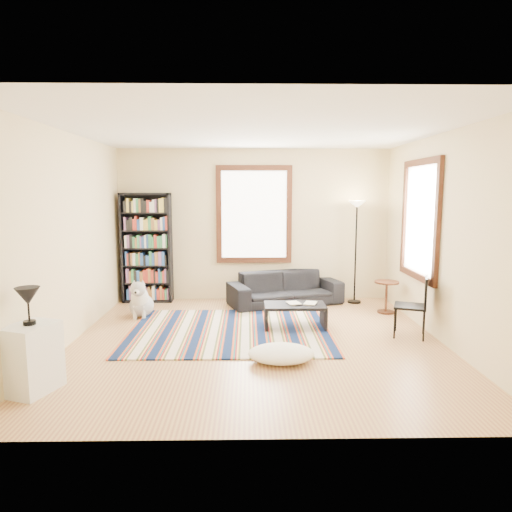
{
  "coord_description": "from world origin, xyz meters",
  "views": [
    {
      "loc": [
        -0.12,
        -5.99,
        2.01
      ],
      "look_at": [
        0.0,
        0.5,
        1.1
      ],
      "focal_mm": 32.0,
      "sensor_mm": 36.0,
      "label": 1
    }
  ],
  "objects_px": {
    "coffee_table": "(295,316)",
    "folding_chair": "(410,306)",
    "floor_cushion": "(281,353)",
    "side_table": "(386,297)",
    "dog": "(141,298)",
    "sofa": "(285,288)",
    "white_cabinet": "(32,358)",
    "bookshelf": "(147,248)",
    "floor_lamp": "(356,252)"
  },
  "relations": [
    {
      "from": "coffee_table",
      "to": "folding_chair",
      "type": "height_order",
      "value": "folding_chair"
    },
    {
      "from": "folding_chair",
      "to": "floor_cushion",
      "type": "bearing_deg",
      "value": -132.61
    },
    {
      "from": "side_table",
      "to": "floor_cushion",
      "type": "bearing_deg",
      "value": -131.25
    },
    {
      "from": "dog",
      "to": "sofa",
      "type": "bearing_deg",
      "value": 17.92
    },
    {
      "from": "coffee_table",
      "to": "dog",
      "type": "bearing_deg",
      "value": 164.26
    },
    {
      "from": "coffee_table",
      "to": "white_cabinet",
      "type": "distance_m",
      "value": 3.59
    },
    {
      "from": "bookshelf",
      "to": "folding_chair",
      "type": "height_order",
      "value": "bookshelf"
    },
    {
      "from": "sofa",
      "to": "folding_chair",
      "type": "height_order",
      "value": "folding_chair"
    },
    {
      "from": "sofa",
      "to": "floor_cushion",
      "type": "relative_size",
      "value": 2.52
    },
    {
      "from": "bookshelf",
      "to": "floor_lamp",
      "type": "height_order",
      "value": "bookshelf"
    },
    {
      "from": "coffee_table",
      "to": "floor_cushion",
      "type": "bearing_deg",
      "value": -102.51
    },
    {
      "from": "sofa",
      "to": "bookshelf",
      "type": "height_order",
      "value": "bookshelf"
    },
    {
      "from": "coffee_table",
      "to": "white_cabinet",
      "type": "height_order",
      "value": "white_cabinet"
    },
    {
      "from": "bookshelf",
      "to": "side_table",
      "type": "distance_m",
      "value": 4.32
    },
    {
      "from": "bookshelf",
      "to": "coffee_table",
      "type": "bearing_deg",
      "value": -34.09
    },
    {
      "from": "bookshelf",
      "to": "floor_lamp",
      "type": "relative_size",
      "value": 1.08
    },
    {
      "from": "white_cabinet",
      "to": "floor_lamp",
      "type": "bearing_deg",
      "value": 61.04
    },
    {
      "from": "sofa",
      "to": "dog",
      "type": "relative_size",
      "value": 3.29
    },
    {
      "from": "sofa",
      "to": "coffee_table",
      "type": "distance_m",
      "value": 1.46
    },
    {
      "from": "floor_cushion",
      "to": "floor_lamp",
      "type": "bearing_deg",
      "value": 61.89
    },
    {
      "from": "white_cabinet",
      "to": "sofa",
      "type": "bearing_deg",
      "value": 70.83
    },
    {
      "from": "floor_cushion",
      "to": "white_cabinet",
      "type": "distance_m",
      "value": 2.7
    },
    {
      "from": "floor_cushion",
      "to": "dog",
      "type": "bearing_deg",
      "value": 136.06
    },
    {
      "from": "white_cabinet",
      "to": "side_table",
      "type": "bearing_deg",
      "value": 52.67
    },
    {
      "from": "sofa",
      "to": "white_cabinet",
      "type": "distance_m",
      "value": 4.59
    },
    {
      "from": "coffee_table",
      "to": "side_table",
      "type": "distance_m",
      "value": 1.82
    },
    {
      "from": "bookshelf",
      "to": "floor_lamp",
      "type": "bearing_deg",
      "value": -2.56
    },
    {
      "from": "bookshelf",
      "to": "side_table",
      "type": "height_order",
      "value": "bookshelf"
    },
    {
      "from": "coffee_table",
      "to": "floor_cushion",
      "type": "height_order",
      "value": "coffee_table"
    },
    {
      "from": "side_table",
      "to": "white_cabinet",
      "type": "bearing_deg",
      "value": -146.62
    },
    {
      "from": "floor_cushion",
      "to": "white_cabinet",
      "type": "xyz_separation_m",
      "value": [
        -2.58,
        -0.77,
        0.25
      ]
    },
    {
      "from": "floor_lamp",
      "to": "white_cabinet",
      "type": "distance_m",
      "value": 5.58
    },
    {
      "from": "floor_cushion",
      "to": "folding_chair",
      "type": "distance_m",
      "value": 2.12
    },
    {
      "from": "sofa",
      "to": "side_table",
      "type": "distance_m",
      "value": 1.76
    },
    {
      "from": "floor_lamp",
      "to": "side_table",
      "type": "relative_size",
      "value": 3.44
    },
    {
      "from": "floor_lamp",
      "to": "dog",
      "type": "xyz_separation_m",
      "value": [
        -3.69,
        -0.87,
        -0.63
      ]
    },
    {
      "from": "bookshelf",
      "to": "white_cabinet",
      "type": "height_order",
      "value": "bookshelf"
    },
    {
      "from": "folding_chair",
      "to": "white_cabinet",
      "type": "bearing_deg",
      "value": -138.26
    },
    {
      "from": "sofa",
      "to": "coffee_table",
      "type": "xyz_separation_m",
      "value": [
        0.03,
        -1.45,
        -0.11
      ]
    },
    {
      "from": "sofa",
      "to": "floor_lamp",
      "type": "height_order",
      "value": "floor_lamp"
    },
    {
      "from": "folding_chair",
      "to": "coffee_table",
      "type": "bearing_deg",
      "value": -174.41
    },
    {
      "from": "floor_lamp",
      "to": "folding_chair",
      "type": "relative_size",
      "value": 2.16
    },
    {
      "from": "sofa",
      "to": "white_cabinet",
      "type": "bearing_deg",
      "value": -146.66
    },
    {
      "from": "white_cabinet",
      "to": "dog",
      "type": "bearing_deg",
      "value": 100.23
    },
    {
      "from": "folding_chair",
      "to": "dog",
      "type": "xyz_separation_m",
      "value": [
        -4.0,
        1.11,
        -0.13
      ]
    },
    {
      "from": "bookshelf",
      "to": "dog",
      "type": "bearing_deg",
      "value": -83.55
    },
    {
      "from": "bookshelf",
      "to": "white_cabinet",
      "type": "xyz_separation_m",
      "value": [
        -0.33,
        -3.86,
        -0.65
      ]
    },
    {
      "from": "sofa",
      "to": "side_table",
      "type": "height_order",
      "value": "sofa"
    },
    {
      "from": "coffee_table",
      "to": "bookshelf",
      "type": "bearing_deg",
      "value": 145.91
    },
    {
      "from": "floor_cushion",
      "to": "folding_chair",
      "type": "bearing_deg",
      "value": 26.74
    }
  ]
}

